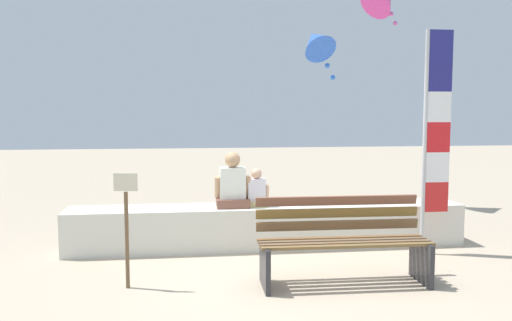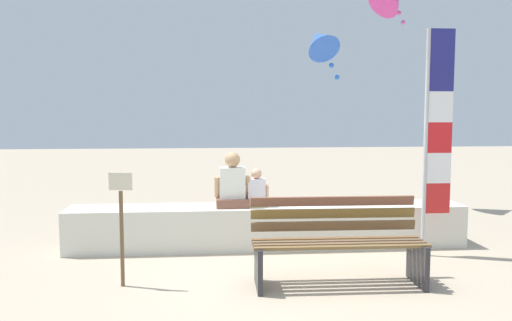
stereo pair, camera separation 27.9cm
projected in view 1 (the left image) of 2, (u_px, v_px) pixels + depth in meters
The scene contains 8 objects.
ground_plane at pixel (284, 274), 5.87m from camera, with size 40.00×40.00×0.00m, color tan.
seawall_ledge at pixel (268, 226), 7.02m from camera, with size 5.20×0.64×0.55m, color silver.
park_bench at pixel (342, 242), 5.54m from camera, with size 1.79×0.64×0.88m.
person_adult at pixel (233, 186), 6.88m from camera, with size 0.47×0.34×0.72m.
person_child at pixel (256, 191), 6.92m from camera, with size 0.33×0.24×0.50m.
flag_banner at pixel (433, 130), 6.57m from camera, with size 0.36×0.05×2.79m.
kite_blue at pixel (316, 42), 8.13m from camera, with size 0.65×0.74×0.90m.
sign_post at pixel (126, 220), 5.34m from camera, with size 0.24×0.06×1.18m.
Camera 1 is at (-1.05, -5.64, 1.80)m, focal length 37.21 mm.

